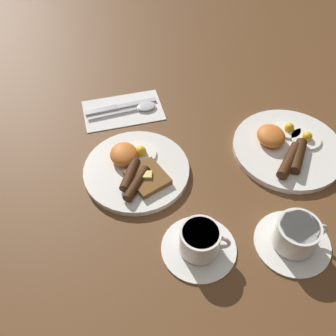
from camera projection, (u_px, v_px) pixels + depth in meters
ground_plane at (137, 172)px, 0.94m from camera, size 3.00×3.00×0.00m
breakfast_plate_near at (136, 169)px, 0.93m from camera, size 0.25×0.25×0.05m
breakfast_plate_far at (287, 147)px, 0.97m from camera, size 0.27×0.27×0.05m
teacup_near at (200, 242)px, 0.78m from camera, size 0.15×0.15×0.07m
teacup_far at (296, 236)px, 0.79m from camera, size 0.16×0.16×0.07m
napkin at (122, 110)px, 1.07m from camera, size 0.13×0.22×0.01m
knife at (117, 107)px, 1.08m from camera, size 0.03×0.20×0.01m
spoon at (140, 108)px, 1.07m from camera, size 0.04×0.19×0.01m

